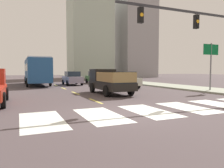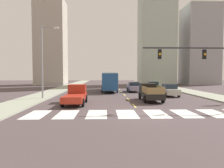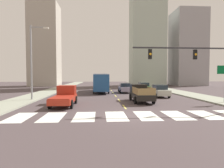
# 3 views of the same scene
# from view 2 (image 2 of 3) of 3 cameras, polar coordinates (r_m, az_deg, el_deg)

# --- Properties ---
(ground_plane) EXTENTS (160.00, 160.00, 0.00)m
(ground_plane) POSITION_cam_2_polar(r_m,az_deg,el_deg) (15.90, 8.47, -8.45)
(ground_plane) COLOR #493E40
(sidewalk_right) EXTENTS (3.81, 110.00, 0.15)m
(sidewalk_right) POSITION_cam_2_polar(r_m,az_deg,el_deg) (36.49, 21.58, -2.06)
(sidewalk_right) COLOR #979C89
(sidewalk_right) RESTS_ON ground
(sidewalk_left) EXTENTS (3.81, 110.00, 0.15)m
(sidewalk_left) POSITION_cam_2_polar(r_m,az_deg,el_deg) (34.63, -16.77, -2.24)
(sidewalk_left) COLOR #979C89
(sidewalk_left) RESTS_ON ground
(crosswalk_stripe_0) EXTENTS (1.54, 3.43, 0.01)m
(crosswalk_stripe_0) POSITION_cam_2_polar(r_m,az_deg,el_deg) (16.52, -20.83, -8.17)
(crosswalk_stripe_0) COLOR silver
(crosswalk_stripe_0) RESTS_ON ground
(crosswalk_stripe_1) EXTENTS (1.54, 3.43, 0.01)m
(crosswalk_stripe_1) POSITION_cam_2_polar(r_m,az_deg,el_deg) (15.93, -12.81, -8.46)
(crosswalk_stripe_1) COLOR silver
(crosswalk_stripe_1) RESTS_ON ground
(crosswalk_stripe_2) EXTENTS (1.54, 3.43, 0.01)m
(crosswalk_stripe_2) POSITION_cam_2_polar(r_m,az_deg,el_deg) (15.66, -4.33, -8.59)
(crosswalk_stripe_2) COLOR silver
(crosswalk_stripe_2) RESTS_ON ground
(crosswalk_stripe_3) EXTENTS (1.54, 3.43, 0.01)m
(crosswalk_stripe_3) POSITION_cam_2_polar(r_m,az_deg,el_deg) (15.74, 4.26, -8.53)
(crosswalk_stripe_3) COLOR silver
(crosswalk_stripe_3) RESTS_ON ground
(crosswalk_stripe_4) EXTENTS (1.54, 3.43, 0.01)m
(crosswalk_stripe_4) POSITION_cam_2_polar(r_m,az_deg,el_deg) (16.15, 12.57, -8.30)
(crosswalk_stripe_4) COLOR silver
(crosswalk_stripe_4) RESTS_ON ground
(crosswalk_stripe_5) EXTENTS (1.54, 3.43, 0.01)m
(crosswalk_stripe_5) POSITION_cam_2_polar(r_m,az_deg,el_deg) (16.88, 20.31, -7.93)
(crosswalk_stripe_5) COLOR silver
(crosswalk_stripe_5) RESTS_ON ground
(crosswalk_stripe_6) EXTENTS (1.54, 3.43, 0.01)m
(crosswalk_stripe_6) POSITION_cam_2_polar(r_m,az_deg,el_deg) (17.88, 27.29, -7.47)
(crosswalk_stripe_6) COLOR silver
(crosswalk_stripe_6) RESTS_ON ground
(lane_dash_0) EXTENTS (0.16, 2.40, 0.01)m
(lane_dash_0) POSITION_cam_2_polar(r_m,az_deg,el_deg) (19.79, 6.37, -6.17)
(lane_dash_0) COLOR #DDCE55
(lane_dash_0) RESTS_ON ground
(lane_dash_1) EXTENTS (0.16, 2.40, 0.01)m
(lane_dash_1) POSITION_cam_2_polar(r_m,az_deg,el_deg) (24.70, 4.69, -4.34)
(lane_dash_1) COLOR #DDCE55
(lane_dash_1) RESTS_ON ground
(lane_dash_2) EXTENTS (0.16, 2.40, 0.01)m
(lane_dash_2) POSITION_cam_2_polar(r_m,az_deg,el_deg) (29.63, 3.58, -3.12)
(lane_dash_2) COLOR #DDCE55
(lane_dash_2) RESTS_ON ground
(lane_dash_3) EXTENTS (0.16, 2.40, 0.01)m
(lane_dash_3) POSITION_cam_2_polar(r_m,az_deg,el_deg) (34.59, 2.79, -2.24)
(lane_dash_3) COLOR #DDCE55
(lane_dash_3) RESTS_ON ground
(lane_dash_4) EXTENTS (0.16, 2.40, 0.01)m
(lane_dash_4) POSITION_cam_2_polar(r_m,az_deg,el_deg) (39.56, 2.19, -1.58)
(lane_dash_4) COLOR #DDCE55
(lane_dash_4) RESTS_ON ground
(lane_dash_5) EXTENTS (0.16, 2.40, 0.01)m
(lane_dash_5) POSITION_cam_2_polar(r_m,az_deg,el_deg) (44.53, 1.73, -1.07)
(lane_dash_5) COLOR #DDCE55
(lane_dash_5) RESTS_ON ground
(lane_dash_6) EXTENTS (0.16, 2.40, 0.01)m
(lane_dash_6) POSITION_cam_2_polar(r_m,az_deg,el_deg) (49.51, 1.36, -0.67)
(lane_dash_6) COLOR #DDCE55
(lane_dash_6) RESTS_ON ground
(lane_dash_7) EXTENTS (0.16, 2.40, 0.01)m
(lane_dash_7) POSITION_cam_2_polar(r_m,az_deg,el_deg) (54.50, 1.06, -0.33)
(lane_dash_7) COLOR #DDCE55
(lane_dash_7) RESTS_ON ground
(pickup_stakebed) EXTENTS (2.18, 5.20, 1.96)m
(pickup_stakebed) POSITION_cam_2_polar(r_m,az_deg,el_deg) (23.72, 10.80, -2.41)
(pickup_stakebed) COLOR black
(pickup_stakebed) RESTS_ON ground
(pickup_dark) EXTENTS (2.18, 5.20, 1.96)m
(pickup_dark) POSITION_cam_2_polar(r_m,az_deg,el_deg) (21.18, -10.34, -3.10)
(pickup_dark) COLOR #A62818
(pickup_dark) RESTS_ON ground
(city_bus) EXTENTS (2.72, 10.80, 3.32)m
(city_bus) POSITION_cam_2_polar(r_m,az_deg,el_deg) (35.77, -0.77, 1.07)
(city_bus) COLOR #214F87
(city_bus) RESTS_ON ground
(sedan_far) EXTENTS (2.02, 4.40, 1.72)m
(sedan_far) POSITION_cam_2_polar(r_m,az_deg,el_deg) (34.64, 6.19, -0.83)
(sedan_far) COLOR #92889D
(sedan_far) RESTS_ON ground
(sedan_near_left) EXTENTS (2.02, 4.40, 1.72)m
(sedan_near_left) POSITION_cam_2_polar(r_m,az_deg,el_deg) (37.33, 11.61, -0.60)
(sedan_near_left) COLOR #235424
(sedan_near_left) RESTS_ON ground
(sedan_mid) EXTENTS (2.02, 4.40, 1.72)m
(sedan_mid) POSITION_cam_2_polar(r_m,az_deg,el_deg) (29.00, 16.07, -1.66)
(sedan_mid) COLOR beige
(sedan_mid) RESTS_ON ground
(traffic_signal_gantry) EXTENTS (10.06, 0.27, 6.00)m
(traffic_signal_gantry) POSITION_cam_2_polar(r_m,az_deg,el_deg) (20.04, 28.02, 5.77)
(traffic_signal_gantry) COLOR #2D2D33
(traffic_signal_gantry) RESTS_ON ground
(streetlight_left) EXTENTS (2.20, 0.28, 9.00)m
(streetlight_left) POSITION_cam_2_polar(r_m,az_deg,el_deg) (25.83, -19.11, 6.87)
(streetlight_left) COLOR gray
(streetlight_left) RESTS_ON ground
(block_mid_left) EXTENTS (8.11, 7.18, 23.72)m
(block_mid_left) POSITION_cam_2_polar(r_m,az_deg,el_deg) (60.35, -17.09, 11.14)
(block_mid_left) COLOR #AFA697
(block_mid_left) RESTS_ON ground
(block_mid_right) EXTENTS (9.16, 8.92, 22.94)m
(block_mid_right) POSITION_cam_2_polar(r_m,az_deg,el_deg) (65.44, 23.72, 10.03)
(block_mid_right) COLOR #9A979A
(block_mid_right) RESTS_ON ground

